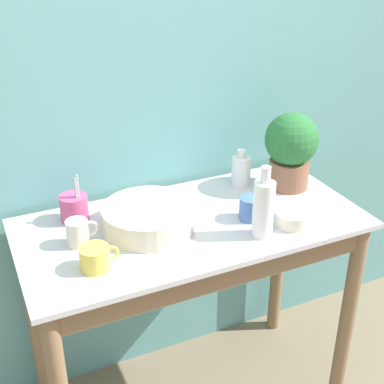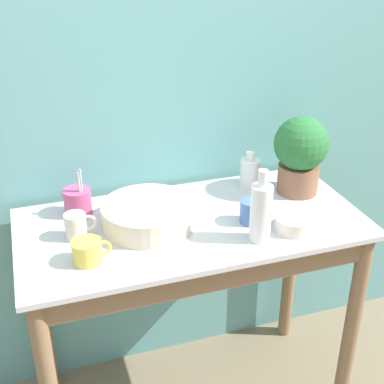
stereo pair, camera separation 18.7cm
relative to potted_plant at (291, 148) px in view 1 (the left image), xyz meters
The scene contains 11 objects.
wall_back 0.56m from the potted_plant, 151.17° to the left, with size 6.00×0.05×2.40m.
counter_table 0.61m from the potted_plant, 165.91° to the right, with size 1.25×0.60×0.90m.
potted_plant is the anchor object (origin of this frame).
bowl_wash_large 0.65m from the potted_plant, behind, with size 0.33×0.33×0.09m.
bottle_tall 0.41m from the potted_plant, 136.23° to the right, with size 0.07×0.07×0.26m.
bottle_short 0.22m from the potted_plant, 149.98° to the left, with size 0.08×0.08×0.15m.
mug_blue 0.34m from the potted_plant, 148.46° to the right, with size 0.12×0.08×0.09m.
mug_cream 0.89m from the potted_plant, behind, with size 0.11×0.07×0.09m.
mug_yellow 0.91m from the potted_plant, 164.99° to the right, with size 0.13×0.10×0.08m.
bowl_small_cream 0.34m from the potted_plant, 120.42° to the right, with size 0.13×0.13×0.05m.
utensil_cup 0.87m from the potted_plant, behind, with size 0.10×0.10×0.19m.
Camera 1 is at (-0.70, -1.21, 1.87)m, focal length 50.00 mm.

